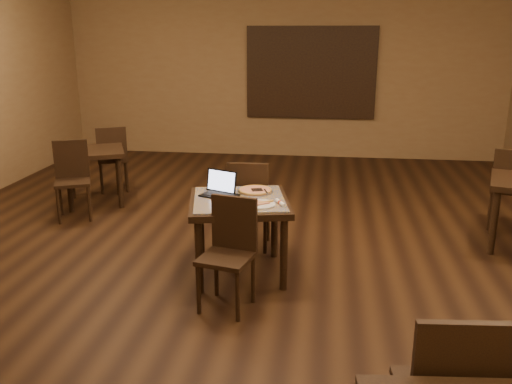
# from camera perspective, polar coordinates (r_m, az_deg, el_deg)

# --- Properties ---
(ground) EXTENTS (10.00, 10.00, 0.00)m
(ground) POSITION_cam_1_polar(r_m,az_deg,el_deg) (5.64, -1.54, -7.18)
(ground) COLOR black
(ground) RESTS_ON ground
(wall_back) EXTENTS (8.00, 0.02, 3.00)m
(wall_back) POSITION_cam_1_polar(r_m,az_deg,el_deg) (10.16, 2.93, 12.18)
(wall_back) COLOR olive
(wall_back) RESTS_ON ground
(mural) EXTENTS (2.34, 0.05, 1.64)m
(mural) POSITION_cam_1_polar(r_m,az_deg,el_deg) (10.09, 5.81, 12.37)
(mural) COLOR #245F86
(mural) RESTS_ON wall_back
(tiled_table) EXTENTS (1.09, 1.09, 0.76)m
(tiled_table) POSITION_cam_1_polar(r_m,az_deg,el_deg) (5.12, -1.77, -1.79)
(tiled_table) COLOR black
(tiled_table) RESTS_ON ground
(chair_main_near) EXTENTS (0.49, 0.49, 0.94)m
(chair_main_near) POSITION_cam_1_polar(r_m,az_deg,el_deg) (4.59, -2.77, -5.73)
(chair_main_near) COLOR black
(chair_main_near) RESTS_ON ground
(chair_main_far) EXTENTS (0.44, 0.44, 0.99)m
(chair_main_far) POSITION_cam_1_polar(r_m,az_deg,el_deg) (5.73, -0.75, -0.87)
(chair_main_far) COLOR black
(chair_main_far) RESTS_ON ground
(laptop) EXTENTS (0.40, 0.38, 0.23)m
(laptop) POSITION_cam_1_polar(r_m,az_deg,el_deg) (5.20, -3.78, 0.35)
(laptop) COLOR black
(laptop) RESTS_ON tiled_table
(plate) EXTENTS (0.28, 0.28, 0.02)m
(plate) POSITION_cam_1_polar(r_m,az_deg,el_deg) (4.89, 0.42, -1.32)
(plate) COLOR white
(plate) RESTS_ON tiled_table
(pizza_slice) EXTENTS (0.26, 0.26, 0.02)m
(pizza_slice) POSITION_cam_1_polar(r_m,az_deg,el_deg) (4.88, 0.42, -1.16)
(pizza_slice) COLOR #CEB889
(pizza_slice) RESTS_ON plate
(pizza_pan) EXTENTS (0.35, 0.35, 0.01)m
(pizza_pan) POSITION_cam_1_polar(r_m,az_deg,el_deg) (5.30, -0.08, 0.06)
(pizza_pan) COLOR silver
(pizza_pan) RESTS_ON tiled_table
(pizza_whole) EXTENTS (0.33, 0.33, 0.02)m
(pizza_whole) POSITION_cam_1_polar(r_m,az_deg,el_deg) (5.29, -0.08, 0.20)
(pizza_whole) COLOR #CEB889
(pizza_whole) RESTS_ON pizza_pan
(spatula) EXTENTS (0.18, 0.28, 0.01)m
(spatula) POSITION_cam_1_polar(r_m,az_deg,el_deg) (5.27, 0.10, 0.23)
(spatula) COLOR silver
(spatula) RESTS_ON pizza_whole
(napkin_roll) EXTENTS (0.11, 0.17, 0.04)m
(napkin_roll) POSITION_cam_1_polar(r_m,az_deg,el_deg) (4.90, 2.57, -1.14)
(napkin_roll) COLOR white
(napkin_roll) RESTS_ON tiled_table
(other_table_a_chair_far) EXTENTS (0.53, 0.53, 0.99)m
(other_table_a_chair_far) POSITION_cam_1_polar(r_m,az_deg,el_deg) (6.98, 25.22, 0.71)
(other_table_a_chair_far) COLOR black
(other_table_a_chair_far) RESTS_ON ground
(other_table_b) EXTENTS (1.05, 1.05, 0.75)m
(other_table_b) POSITION_cam_1_polar(r_m,az_deg,el_deg) (7.64, -16.75, 3.37)
(other_table_b) COLOR black
(other_table_b) RESTS_ON ground
(other_table_b_chair_near) EXTENTS (0.55, 0.55, 0.97)m
(other_table_b_chair_near) POSITION_cam_1_polar(r_m,az_deg,el_deg) (7.17, -18.77, 1.74)
(other_table_b_chair_near) COLOR black
(other_table_b_chair_near) RESTS_ON ground
(other_table_b_chair_far) EXTENTS (0.55, 0.55, 0.97)m
(other_table_b_chair_far) POSITION_cam_1_polar(r_m,az_deg,el_deg) (8.15, -14.88, 3.78)
(other_table_b_chair_far) COLOR black
(other_table_b_chair_far) RESTS_ON ground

